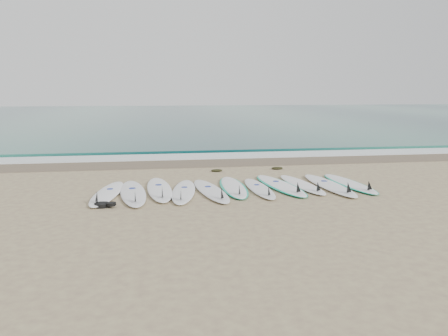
{
  "coord_description": "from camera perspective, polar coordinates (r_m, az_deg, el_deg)",
  "views": [
    {
      "loc": [
        -1.84,
        -10.27,
        2.4
      ],
      "look_at": [
        -0.12,
        0.85,
        0.4
      ],
      "focal_mm": 35.0,
      "sensor_mm": 36.0,
      "label": 1
    }
  ],
  "objects": [
    {
      "name": "leash_coil",
      "position": [
        9.48,
        -15.39,
        -4.65
      ],
      "size": [
        0.46,
        0.36,
        0.11
      ],
      "color": "black",
      "rests_on": "ground"
    },
    {
      "name": "ground",
      "position": [
        10.7,
        1.31,
        -2.88
      ],
      "size": [
        120.0,
        120.0,
        0.0
      ],
      "primitive_type": "plane",
      "color": "#9B8865"
    },
    {
      "name": "surfboard_9",
      "position": [
        11.28,
        13.69,
        -2.18
      ],
      "size": [
        0.73,
        2.84,
        0.36
      ],
      "rotation": [
        0.0,
        0.0,
        0.05
      ],
      "color": "white",
      "rests_on": "ground"
    },
    {
      "name": "ocean",
      "position": [
        42.87,
        -6.37,
        6.85
      ],
      "size": [
        120.0,
        55.0,
        0.03
      ],
      "primitive_type": "cube",
      "color": "#1A5750",
      "rests_on": "ground"
    },
    {
      "name": "surfboard_0",
      "position": [
        10.46,
        -15.06,
        -3.22
      ],
      "size": [
        0.86,
        2.65,
        0.33
      ],
      "rotation": [
        0.0,
        0.0,
        -0.12
      ],
      "color": "white",
      "rests_on": "ground"
    },
    {
      "name": "surfboard_7",
      "position": [
        11.08,
        7.43,
        -2.24
      ],
      "size": [
        1.04,
        2.81,
        0.35
      ],
      "rotation": [
        0.0,
        0.0,
        0.14
      ],
      "color": "white",
      "rests_on": "ground"
    },
    {
      "name": "surfboard_4",
      "position": [
        10.37,
        -1.66,
        -2.98
      ],
      "size": [
        0.9,
        2.68,
        0.34
      ],
      "rotation": [
        0.0,
        0.0,
        0.14
      ],
      "color": "silver",
      "rests_on": "ground"
    },
    {
      "name": "wet_sand_band",
      "position": [
        14.68,
        -1.49,
        0.7
      ],
      "size": [
        120.0,
        1.8,
        0.01
      ],
      "primitive_type": "cube",
      "color": "brown",
      "rests_on": "ground"
    },
    {
      "name": "surfboard_3",
      "position": [
        10.34,
        -5.31,
        -3.06
      ],
      "size": [
        0.85,
        2.62,
        0.33
      ],
      "rotation": [
        0.0,
        0.0,
        -0.13
      ],
      "color": "white",
      "rests_on": "ground"
    },
    {
      "name": "wave_crest",
      "position": [
        17.52,
        -2.7,
        2.37
      ],
      "size": [
        120.0,
        1.0,
        0.1
      ],
      "primitive_type": "cube",
      "color": "#1A5750",
      "rests_on": "ground"
    },
    {
      "name": "surfboard_5",
      "position": [
        10.81,
        1.26,
        -2.49
      ],
      "size": [
        0.68,
        2.58,
        0.33
      ],
      "rotation": [
        0.0,
        0.0,
        -0.03
      ],
      "color": "white",
      "rests_on": "ground"
    },
    {
      "name": "surfboard_10",
      "position": [
        11.66,
        16.13,
        -1.96
      ],
      "size": [
        0.81,
        2.6,
        0.33
      ],
      "rotation": [
        0.0,
        0.0,
        0.08
      ],
      "color": "white",
      "rests_on": "ground"
    },
    {
      "name": "surfboard_2",
      "position": [
        10.63,
        -8.42,
        -2.75
      ],
      "size": [
        0.74,
        2.79,
        0.35
      ],
      "rotation": [
        0.0,
        0.0,
        0.06
      ],
      "color": "white",
      "rests_on": "ground"
    },
    {
      "name": "seaweed_far",
      "position": [
        13.6,
        6.96,
        -0.01
      ],
      "size": [
        0.36,
        0.28,
        0.07
      ],
      "primitive_type": "ellipsoid",
      "color": "black",
      "rests_on": "ground"
    },
    {
      "name": "foam_band",
      "position": [
        16.05,
        -2.13,
        1.55
      ],
      "size": [
        120.0,
        1.4,
        0.04
      ],
      "primitive_type": "cube",
      "color": "silver",
      "rests_on": "ground"
    },
    {
      "name": "surfboard_6",
      "position": [
        10.66,
        4.69,
        -2.67
      ],
      "size": [
        0.55,
        2.38,
        0.3
      ],
      "rotation": [
        0.0,
        0.0,
        0.02
      ],
      "color": "silver",
      "rests_on": "ground"
    },
    {
      "name": "surfboard_8",
      "position": [
        11.24,
        10.22,
        -2.13
      ],
      "size": [
        0.78,
        2.54,
        0.32
      ],
      "rotation": [
        0.0,
        0.0,
        0.11
      ],
      "color": "white",
      "rests_on": "ground"
    },
    {
      "name": "surfboard_1",
      "position": [
        10.35,
        -11.79,
        -3.2
      ],
      "size": [
        0.85,
        2.82,
        0.36
      ],
      "rotation": [
        0.0,
        0.0,
        0.1
      ],
      "color": "white",
      "rests_on": "ground"
    },
    {
      "name": "seaweed_near",
      "position": [
        13.12,
        -0.95,
        -0.31
      ],
      "size": [
        0.35,
        0.27,
        0.07
      ],
      "primitive_type": "ellipsoid",
      "color": "black",
      "rests_on": "ground"
    }
  ]
}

